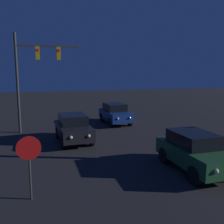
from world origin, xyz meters
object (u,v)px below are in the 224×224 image
(car_near, at_px, (194,151))
(car_far, at_px, (115,113))
(stop_sign, at_px, (29,156))
(traffic_signal_mast, at_px, (32,68))
(car_mid, at_px, (73,128))

(car_near, bearing_deg, car_far, -88.37)
(car_near, distance_m, stop_sign, 6.76)
(car_far, bearing_deg, traffic_signal_mast, 7.32)
(car_near, xyz_separation_m, car_mid, (-4.35, 6.05, 0.00))
(car_mid, relative_size, stop_sign, 1.84)
(car_mid, relative_size, traffic_signal_mast, 0.59)
(traffic_signal_mast, distance_m, stop_sign, 10.50)
(car_near, relative_size, car_far, 0.99)
(car_mid, bearing_deg, car_near, 123.34)
(car_mid, xyz_separation_m, car_far, (4.08, 4.46, 0.00))
(traffic_signal_mast, bearing_deg, stop_sign, -90.53)
(car_near, distance_m, traffic_signal_mast, 12.10)
(car_far, height_order, stop_sign, stop_sign)
(car_near, distance_m, car_mid, 7.45)
(car_near, xyz_separation_m, traffic_signal_mast, (-6.61, 9.47, 3.62))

